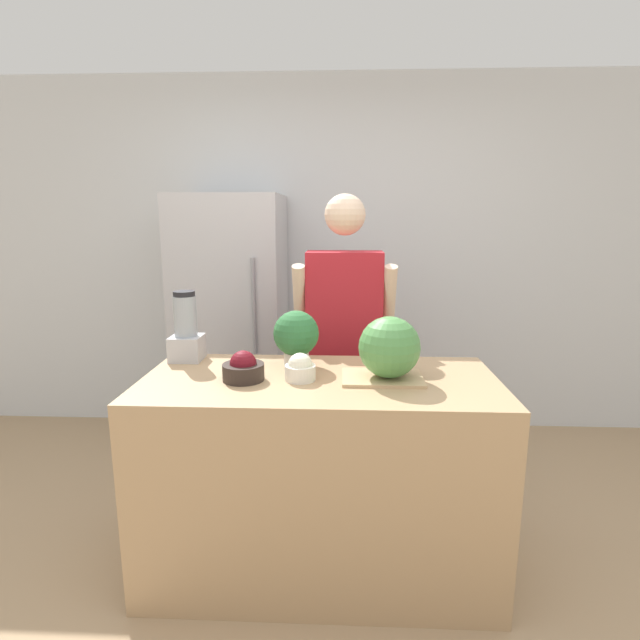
{
  "coord_description": "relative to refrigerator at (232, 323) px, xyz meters",
  "views": [
    {
      "loc": [
        0.1,
        -1.71,
        1.6
      ],
      "look_at": [
        0.0,
        0.4,
        1.17
      ],
      "focal_mm": 28.0,
      "sensor_mm": 36.0,
      "label": 1
    }
  ],
  "objects": [
    {
      "name": "ground_plane",
      "position": [
        0.68,
        -1.68,
        -0.87
      ],
      "size": [
        14.0,
        14.0,
        0.0
      ],
      "primitive_type": "plane",
      "color": "tan"
    },
    {
      "name": "wall_back",
      "position": [
        0.68,
        0.37,
        0.43
      ],
      "size": [
        8.0,
        0.06,
        2.6
      ],
      "color": "silver",
      "rests_on": "ground_plane"
    },
    {
      "name": "counter_island",
      "position": [
        0.68,
        -1.32,
        -0.42
      ],
      "size": [
        1.54,
        0.72,
        0.92
      ],
      "color": "tan",
      "rests_on": "ground_plane"
    },
    {
      "name": "refrigerator",
      "position": [
        0.0,
        0.0,
        0.0
      ],
      "size": [
        0.72,
        0.66,
        1.75
      ],
      "color": "#B7B7BC",
      "rests_on": "ground_plane"
    },
    {
      "name": "person",
      "position": [
        0.78,
        -0.63,
        0.01
      ],
      "size": [
        0.56,
        0.27,
        1.73
      ],
      "color": "#4C608C",
      "rests_on": "ground_plane"
    },
    {
      "name": "cutting_board",
      "position": [
        0.95,
        -1.33,
        0.05
      ],
      "size": [
        0.35,
        0.24,
        0.01
      ],
      "color": "tan",
      "rests_on": "counter_island"
    },
    {
      "name": "watermelon",
      "position": [
        0.97,
        -1.34,
        0.19
      ],
      "size": [
        0.26,
        0.26,
        0.26
      ],
      "color": "#4C8C47",
      "rests_on": "cutting_board"
    },
    {
      "name": "bowl_cherries",
      "position": [
        0.35,
        -1.37,
        0.09
      ],
      "size": [
        0.18,
        0.18,
        0.13
      ],
      "color": "#2D231E",
      "rests_on": "counter_island"
    },
    {
      "name": "bowl_cream",
      "position": [
        0.6,
        -1.35,
        0.09
      ],
      "size": [
        0.13,
        0.13,
        0.12
      ],
      "color": "white",
      "rests_on": "counter_island"
    },
    {
      "name": "blender",
      "position": [
        0.02,
        -1.07,
        0.18
      ],
      "size": [
        0.15,
        0.15,
        0.34
      ],
      "color": "#B7B7BC",
      "rests_on": "counter_island"
    },
    {
      "name": "potted_plant",
      "position": [
        0.56,
        -1.15,
        0.19
      ],
      "size": [
        0.21,
        0.21,
        0.26
      ],
      "color": "beige",
      "rests_on": "counter_island"
    }
  ]
}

